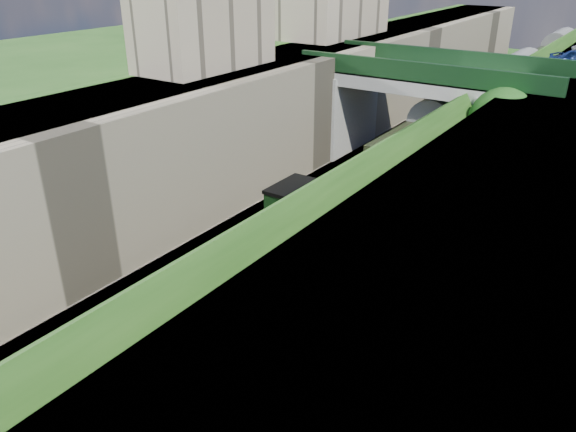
{
  "coord_description": "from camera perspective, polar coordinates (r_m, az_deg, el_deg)",
  "views": [
    {
      "loc": [
        12.74,
        -10.51,
        12.97
      ],
      "look_at": [
        0.0,
        8.32,
        2.29
      ],
      "focal_mm": 35.0,
      "sensor_mm": 36.0,
      "label": 1
    }
  ],
  "objects": [
    {
      "name": "track_left",
      "position": [
        36.2,
        7.79,
        4.35
      ],
      "size": [
        2.5,
        90.0,
        0.2
      ],
      "color": "black",
      "rests_on": "trackbed"
    },
    {
      "name": "coach_rear",
      "position": [
        74.78,
        25.68,
        14.41
      ],
      "size": [
        2.9,
        18.0,
        3.7
      ],
      "color": "black",
      "rests_on": "trackbed"
    },
    {
      "name": "trackbed",
      "position": [
        35.48,
        10.65,
        3.45
      ],
      "size": [
        10.0,
        90.0,
        0.2
      ],
      "primitive_type": "cube",
      "color": "#473F38",
      "rests_on": "ground"
    },
    {
      "name": "coach_middle",
      "position": [
        56.55,
        22.17,
        12.24
      ],
      "size": [
        2.9,
        18.0,
        3.7
      ],
      "color": "black",
      "rests_on": "trackbed"
    },
    {
      "name": "coach_front",
      "position": [
        38.86,
        15.55,
        7.93
      ],
      "size": [
        2.9,
        18.0,
        3.7
      ],
      "color": "black",
      "rests_on": "trackbed"
    },
    {
      "name": "locomotive",
      "position": [
        22.28,
        -2.24,
        -4.67
      ],
      "size": [
        3.1,
        10.22,
        3.83
      ],
      "color": "black",
      "rests_on": "trackbed"
    },
    {
      "name": "tender",
      "position": [
        28.02,
        6.68,
        1.09
      ],
      "size": [
        2.7,
        6.0,
        3.05
      ],
      "color": "black",
      "rests_on": "trackbed"
    },
    {
      "name": "tree",
      "position": [
        32.67,
        21.11,
        8.73
      ],
      "size": [
        3.6,
        3.8,
        6.6
      ],
      "color": "black",
      "rests_on": "ground"
    },
    {
      "name": "street_plateau_right",
      "position": [
        32.23,
        26.67,
        4.65
      ],
      "size": [
        8.0,
        90.0,
        6.25
      ],
      "primitive_type": "cube",
      "color": "#262628",
      "rests_on": "ground"
    },
    {
      "name": "street_plateau_left",
      "position": [
        38.64,
        -1.37,
        10.98
      ],
      "size": [
        6.0,
        90.0,
        7.0
      ],
      "primitive_type": "cube",
      "color": "#262628",
      "rests_on": "ground"
    },
    {
      "name": "embankment_slope",
      "position": [
        31.0,
        17.51,
        4.48
      ],
      "size": [
        4.59,
        90.0,
        6.36
      ],
      "color": "#1E4714",
      "rests_on": "ground"
    },
    {
      "name": "road_bridge",
      "position": [
        37.54,
        15.03,
        10.62
      ],
      "size": [
        16.0,
        6.4,
        7.25
      ],
      "color": "gray",
      "rests_on": "ground"
    },
    {
      "name": "building_near",
      "position": [
        33.33,
        -8.5,
        18.07
      ],
      "size": [
        4.0,
        8.0,
        4.0
      ],
      "primitive_type": "cube",
      "color": "gray",
      "rests_on": "street_plateau_left"
    },
    {
      "name": "retaining_wall",
      "position": [
        36.79,
        3.15,
        10.22
      ],
      "size": [
        1.0,
        90.0,
        7.0
      ],
      "primitive_type": "cube",
      "color": "#756B56",
      "rests_on": "ground"
    },
    {
      "name": "ground",
      "position": [
        21.0,
        -13.2,
        -13.78
      ],
      "size": [
        160.0,
        160.0,
        0.0
      ],
      "primitive_type": "plane",
      "color": "#1E4714",
      "rests_on": "ground"
    },
    {
      "name": "track_right",
      "position": [
        35.02,
        12.46,
        3.25
      ],
      "size": [
        2.5,
        90.0,
        0.2
      ],
      "color": "black",
      "rests_on": "trackbed"
    }
  ]
}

